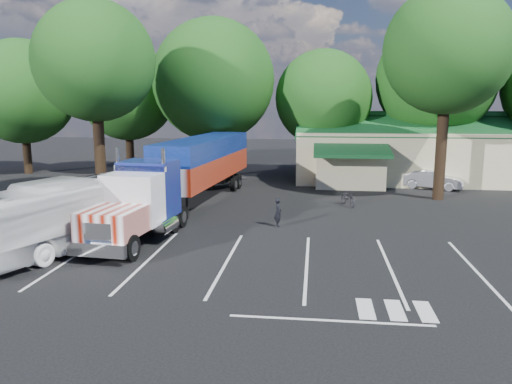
# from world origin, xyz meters

# --- Properties ---
(ground) EXTENTS (120.00, 120.00, 0.00)m
(ground) POSITION_xyz_m (0.00, 0.00, 0.00)
(ground) COLOR black
(ground) RESTS_ON ground
(event_hall) EXTENTS (24.20, 14.12, 5.55)m
(event_hall) POSITION_xyz_m (13.74, 17.81, 2.21)
(event_hall) COLOR tan
(event_hall) RESTS_ON ground
(tree_row_a) EXTENTS (9.00, 9.00, 11.68)m
(tree_row_a) POSITION_xyz_m (-22.00, 16.50, 7.16)
(tree_row_a) COLOR black
(tree_row_a) RESTS_ON ground
(tree_row_b) EXTENTS (8.40, 8.40, 11.35)m
(tree_row_b) POSITION_xyz_m (-13.00, 17.80, 7.13)
(tree_row_b) COLOR black
(tree_row_b) RESTS_ON ground
(tree_row_c) EXTENTS (10.00, 10.00, 13.05)m
(tree_row_c) POSITION_xyz_m (-5.00, 16.20, 8.04)
(tree_row_c) COLOR black
(tree_row_c) RESTS_ON ground
(tree_row_d) EXTENTS (8.00, 8.00, 10.60)m
(tree_row_d) POSITION_xyz_m (4.00, 17.50, 6.58)
(tree_row_d) COLOR black
(tree_row_d) RESTS_ON ground
(tree_row_e) EXTENTS (9.60, 9.60, 12.90)m
(tree_row_e) POSITION_xyz_m (13.00, 18.00, 8.09)
(tree_row_e) COLOR black
(tree_row_e) RESTS_ON ground
(tree_near_left) EXTENTS (7.60, 7.60, 12.65)m
(tree_near_left) POSITION_xyz_m (-10.50, 6.00, 8.81)
(tree_near_left) COLOR black
(tree_near_left) RESTS_ON ground
(tree_near_right) EXTENTS (8.00, 8.00, 13.50)m
(tree_near_right) POSITION_xyz_m (11.50, 8.50, 9.46)
(tree_near_right) COLOR black
(tree_near_right) RESTS_ON ground
(semi_truck) EXTENTS (4.54, 20.41, 4.25)m
(semi_truck) POSITION_xyz_m (-3.92, 3.88, 2.40)
(semi_truck) COLOR black
(semi_truck) RESTS_ON ground
(woman) EXTENTS (0.53, 0.64, 1.50)m
(woman) POSITION_xyz_m (1.60, 0.00, 0.75)
(woman) COLOR black
(woman) RESTS_ON ground
(bicycle) EXTENTS (1.33, 2.05, 1.02)m
(bicycle) POSITION_xyz_m (5.50, 5.70, 0.51)
(bicycle) COLOR black
(bicycle) RESTS_ON ground
(tour_bus) EXTENTS (6.22, 11.08, 3.03)m
(tour_bus) POSITION_xyz_m (-7.00, -4.33, 1.52)
(tour_bus) COLOR silver
(tour_bus) RESTS_ON ground
(silver_sedan) EXTENTS (4.57, 2.87, 1.42)m
(silver_sedan) POSITION_xyz_m (12.00, 12.54, 0.71)
(silver_sedan) COLOR #B6B8BE
(silver_sedan) RESTS_ON ground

